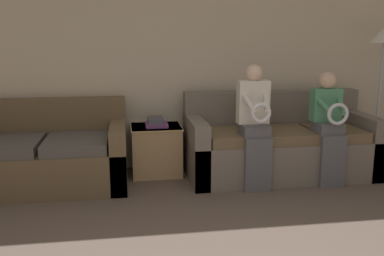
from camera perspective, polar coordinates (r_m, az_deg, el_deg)
The scene contains 8 objects.
wall_back at distance 4.95m, azimuth -3.50°, elevation 9.29°, with size 6.95×0.06×2.55m.
couch_main at distance 4.85m, azimuth 11.47°, elevation -2.33°, with size 2.04×0.87×0.91m.
couch_side at distance 4.67m, azimuth -18.84°, elevation -3.56°, with size 1.64×0.94×0.86m.
child_left_seated at distance 4.33m, azimuth 8.39°, elevation 0.80°, with size 0.32×0.38×1.25m.
child_right_seated at distance 4.62m, azimuth 17.76°, elevation 0.63°, with size 0.31×0.38×1.16m.
side_shelf at distance 4.80m, azimuth -4.78°, elevation -2.85°, with size 0.56×0.50×0.55m.
book_stack at distance 4.72m, azimuth -4.82°, elevation 0.75°, with size 0.24×0.26×0.10m.
floor_lamp at distance 5.42m, azimuth 24.16°, elevation 9.46°, with size 0.32×0.32×1.63m.
Camera 1 is at (-0.46, -1.71, 1.52)m, focal length 40.00 mm.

